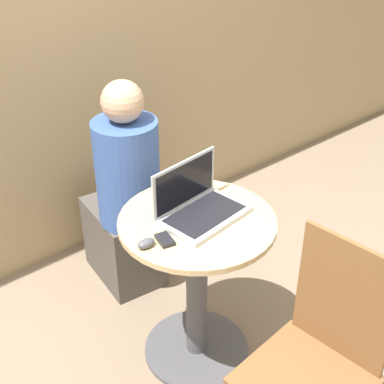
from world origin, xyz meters
The scene contains 8 objects.
ground_plane centered at (0.00, 0.00, 0.00)m, with size 12.00×12.00×0.00m, color #7F6B56.
back_wall centered at (0.00, 1.11, 1.30)m, with size 7.00×0.05×2.60m.
round_table centered at (0.00, 0.00, 0.47)m, with size 0.65×0.65×0.76m.
laptop centered at (0.03, 0.02, 0.80)m, with size 0.38×0.27×0.22m.
cell_phone centered at (-0.19, -0.03, 0.76)m, with size 0.07×0.09×0.02m.
computer_mouse centered at (-0.26, -0.02, 0.77)m, with size 0.07×0.04×0.03m.
chair_empty centered at (0.01, -0.65, 0.48)m, with size 0.43×0.43×0.94m.
person_seated centered at (0.06, 0.63, 0.49)m, with size 0.35×0.50×1.17m.
Camera 1 is at (-1.16, -1.35, 1.98)m, focal length 50.00 mm.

